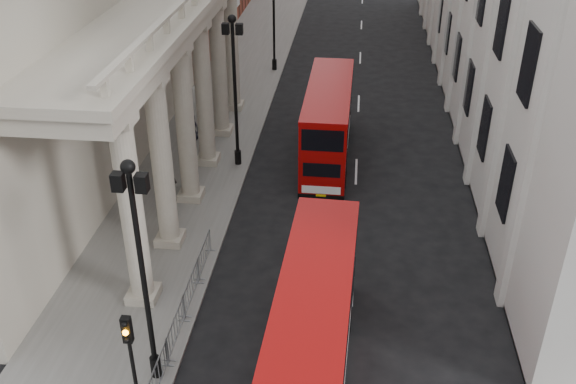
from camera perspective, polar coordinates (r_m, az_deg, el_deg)
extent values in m
cube|color=slate|center=(45.48, -5.22, 8.38)|extent=(6.00, 140.00, 0.12)
cube|color=slate|center=(45.33, 15.89, 7.27)|extent=(3.00, 140.00, 0.12)
cube|color=slate|center=(45.00, -1.49, 8.27)|extent=(0.20, 140.00, 0.14)
cube|color=#A79D8C|center=(35.23, -21.75, 10.21)|extent=(9.00, 28.00, 12.00)
cylinder|color=black|center=(23.18, -11.67, -14.92)|extent=(0.36, 0.36, 0.80)
cylinder|color=black|center=(20.84, -12.68, -7.85)|extent=(0.18, 0.18, 8.00)
sphere|color=black|center=(18.67, -14.06, 2.18)|extent=(0.44, 0.44, 0.44)
cube|color=black|center=(18.79, -12.87, 0.78)|extent=(0.35, 0.35, 0.55)
cube|color=black|center=(19.02, -14.87, 0.89)|extent=(0.35, 0.35, 0.55)
cylinder|color=black|center=(35.89, -4.47, 3.11)|extent=(0.36, 0.36, 0.80)
cylinder|color=black|center=(34.42, -4.71, 8.47)|extent=(0.18, 0.18, 8.00)
sphere|color=black|center=(33.16, -5.01, 15.08)|extent=(0.44, 0.44, 0.44)
cube|color=black|center=(33.22, -4.36, 14.24)|extent=(0.35, 0.35, 0.55)
cube|color=black|center=(33.36, -5.58, 14.25)|extent=(0.35, 0.35, 0.55)
cylinder|color=black|center=(50.51, -1.22, 11.26)|extent=(0.36, 0.36, 0.80)
cylinder|color=black|center=(49.48, -1.27, 15.22)|extent=(0.18, 0.18, 8.00)
cylinder|color=black|center=(20.93, -13.38, -16.19)|extent=(0.12, 0.12, 3.40)
cube|color=black|center=(19.47, -14.12, -11.77)|extent=(0.28, 0.22, 0.90)
sphere|color=black|center=(19.18, -14.36, -11.35)|extent=(0.18, 0.18, 0.18)
sphere|color=orange|center=(19.38, -14.25, -12.02)|extent=(0.18, 0.18, 0.18)
sphere|color=black|center=(19.57, -14.14, -12.68)|extent=(0.18, 0.18, 0.18)
cube|color=gray|center=(22.61, -11.53, -15.78)|extent=(0.50, 2.30, 1.10)
cube|color=gray|center=(24.22, -9.95, -11.88)|extent=(0.50, 2.30, 1.10)
cube|color=gray|center=(25.94, -8.60, -8.48)|extent=(0.50, 2.30, 1.10)
cube|color=gray|center=(27.76, -7.45, -5.50)|extent=(0.50, 2.30, 1.10)
cube|color=#960706|center=(22.51, 2.35, -13.30)|extent=(2.60, 9.64, 1.82)
cube|color=#960706|center=(21.26, 2.45, -9.58)|extent=(2.60, 9.64, 1.59)
cube|color=#960706|center=(20.69, 2.51, -7.63)|extent=(2.64, 9.68, 0.23)
cube|color=black|center=(23.25, 2.29, -15.22)|extent=(2.62, 9.64, 0.32)
cube|color=black|center=(22.35, 2.36, -12.87)|extent=(2.59, 7.82, 0.91)
cube|color=black|center=(21.20, 2.46, -9.39)|extent=(2.63, 9.09, 1.00)
cylinder|color=black|center=(24.76, 0.46, -10.88)|extent=(0.32, 0.92, 0.91)
cylinder|color=black|center=(24.64, 5.30, -11.28)|extent=(0.32, 0.92, 0.91)
cube|color=#940706|center=(36.45, 3.54, 4.89)|extent=(2.42, 9.87, 1.88)
cube|color=#940706|center=(35.67, 3.64, 7.73)|extent=(2.42, 9.87, 1.64)
cube|color=#940706|center=(35.33, 3.69, 9.14)|extent=(2.46, 9.91, 0.23)
cube|color=black|center=(36.92, 3.49, 3.34)|extent=(2.44, 9.87, 0.33)
cube|color=black|center=(36.35, 3.55, 5.23)|extent=(2.46, 8.00, 0.94)
cube|color=black|center=(35.63, 3.64, 7.87)|extent=(2.48, 9.31, 1.03)
cube|color=white|center=(32.38, 2.96, 0.19)|extent=(1.97, 0.07, 0.42)
cube|color=yellow|center=(32.52, 2.94, -0.30)|extent=(0.52, 0.04, 0.12)
cylinder|color=black|center=(33.82, 1.34, 1.33)|extent=(0.31, 0.94, 0.94)
cylinder|color=black|center=(33.71, 4.93, 1.12)|extent=(0.31, 0.94, 0.94)
cylinder|color=black|center=(38.92, 2.16, 5.33)|extent=(0.31, 0.94, 0.94)
cylinder|color=black|center=(38.84, 5.29, 5.16)|extent=(0.31, 0.94, 0.94)
imported|color=black|center=(33.10, -8.74, 1.43)|extent=(0.81, 0.71, 1.86)
imported|color=black|center=(32.65, -10.43, 0.70)|extent=(0.94, 0.80, 1.71)
imported|color=black|center=(38.85, -8.49, 5.69)|extent=(0.88, 0.67, 1.61)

